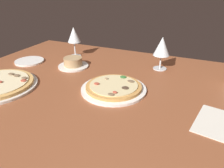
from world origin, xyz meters
The scene contains 7 objects.
dining_table centered at (0.00, 0.00, 2.00)cm, with size 150.00×110.00×4.00cm, color brown.
pizza_main centered at (1.00, 1.18, 5.18)cm, with size 26.65×26.65×3.37cm.
ramekin_on_saucer centered at (-28.61, 16.72, 6.05)cm, with size 15.50×15.50×5.00cm.
wine_glass_far centered at (-36.99, 31.71, 16.08)cm, with size 7.33×7.33×16.95cm.
wine_glass_near centered at (12.86, 32.19, 15.20)cm, with size 8.02×8.02×16.27cm.
side_plate centered at (-54.64, 13.10, 4.45)cm, with size 15.42×15.42×0.90cm, color white.
paper_menu centered at (40.17, -6.23, 4.15)cm, with size 12.80×17.85×0.30cm, color silver.
Camera 1 is at (32.78, -71.67, 45.42)cm, focal length 35.08 mm.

